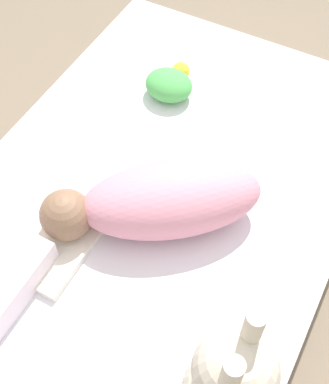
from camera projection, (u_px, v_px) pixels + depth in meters
name	position (u px, v px, depth m)	size (l,w,h in m)	color
ground_plane	(159.00, 238.00, 1.50)	(12.00, 12.00, 0.00)	#7A6B56
bed_mattress	(158.00, 216.00, 1.41)	(1.32, 0.89, 0.23)	white
burp_cloth	(56.00, 246.00, 1.21)	(0.22, 0.15, 0.02)	white
swaddled_baby	(159.00, 201.00, 1.21)	(0.41, 0.47, 0.15)	pink
bunny_plush	(231.00, 384.00, 0.91)	(0.17, 0.17, 0.35)	beige
turtle_plush	(170.00, 83.00, 1.48)	(0.16, 0.13, 0.07)	#51B756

